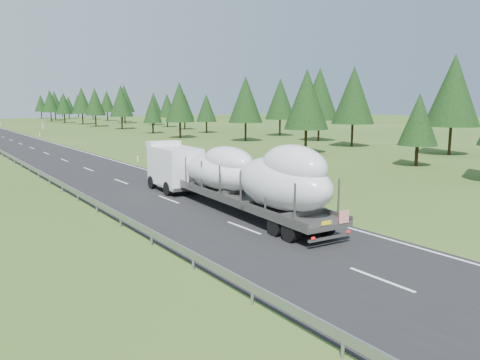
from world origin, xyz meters
TOP-DOWN VIEW (x-y plane):
  - ground at (0.00, 0.00)m, footprint 400.00×400.00m
  - highway_sign at (7.20, 80.00)m, footprint 0.08×0.90m
  - tree_line_right at (37.38, 84.22)m, footprint 26.79×243.61m
  - boat_truck at (1.85, 3.66)m, footprint 3.73×19.67m

SIDE VIEW (x-z plane):
  - ground at x=0.00m, z-range 0.00..0.00m
  - highway_sign at x=7.20m, z-range 0.51..3.11m
  - boat_truck at x=1.85m, z-range 0.06..4.60m
  - tree_line_right at x=37.38m, z-range 0.65..13.26m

